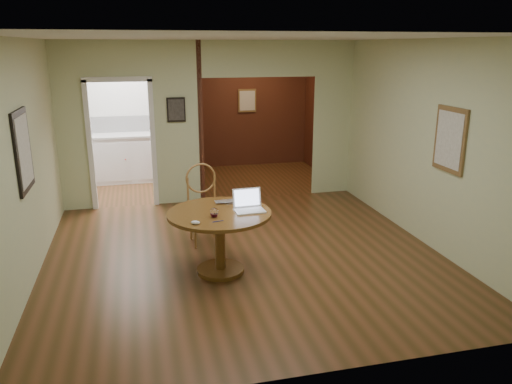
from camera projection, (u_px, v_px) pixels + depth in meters
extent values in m
plane|color=#442E13|center=(245.00, 256.00, 6.44)|extent=(5.00, 5.00, 0.00)
plane|color=silver|center=(243.00, 37.00, 5.68)|extent=(5.00, 5.00, 0.00)
plane|color=beige|center=(315.00, 221.00, 3.73)|extent=(5.00, 0.00, 5.00)
plane|color=beige|center=(23.00, 164.00, 5.50)|extent=(0.00, 5.00, 5.00)
plane|color=beige|center=(428.00, 144.00, 6.62)|extent=(0.00, 5.00, 5.00)
cube|color=beige|center=(72.00, 128.00, 7.89)|extent=(0.50, 2.70, 0.04)
cube|color=beige|center=(177.00, 125.00, 8.26)|extent=(0.80, 2.70, 0.04)
cube|color=beige|center=(332.00, 119.00, 8.88)|extent=(0.70, 2.70, 0.04)
plane|color=silver|center=(130.00, 111.00, 9.95)|extent=(2.70, 0.00, 2.70)
plane|color=#3E1E12|center=(247.00, 105.00, 10.98)|extent=(2.70, 0.00, 2.70)
cube|color=#3E1E12|center=(192.00, 114.00, 9.51)|extent=(0.08, 2.50, 2.70)
cube|color=black|center=(23.00, 151.00, 5.46)|extent=(0.03, 0.70, 0.90)
cube|color=brown|center=(450.00, 140.00, 6.11)|extent=(0.03, 0.60, 0.80)
cube|color=black|center=(176.00, 110.00, 8.17)|extent=(0.30, 0.03, 0.40)
cube|color=white|center=(247.00, 101.00, 10.94)|extent=(0.40, 0.03, 0.50)
cube|color=white|center=(131.00, 124.00, 10.01)|extent=(2.00, 0.02, 0.32)
cylinder|color=brown|center=(221.00, 270.00, 5.98)|extent=(0.57, 0.57, 0.05)
cylinder|color=brown|center=(220.00, 243.00, 5.88)|extent=(0.12, 0.12, 0.66)
cylinder|color=brown|center=(219.00, 213.00, 5.78)|extent=(1.21, 1.21, 0.04)
cylinder|color=#A16239|center=(204.00, 209.00, 6.74)|extent=(0.49, 0.49, 0.03)
cylinder|color=#A16239|center=(195.00, 231.00, 6.61)|extent=(0.03, 0.03, 0.49)
cylinder|color=#A16239|center=(219.00, 228.00, 6.71)|extent=(0.03, 0.03, 0.49)
cylinder|color=#A16239|center=(191.00, 223.00, 6.91)|extent=(0.03, 0.03, 0.49)
cylinder|color=#A16239|center=(214.00, 221.00, 7.01)|extent=(0.03, 0.03, 0.49)
cylinder|color=#A16239|center=(188.00, 192.00, 6.78)|extent=(0.03, 0.03, 0.39)
cylinder|color=#A16239|center=(215.00, 190.00, 6.89)|extent=(0.03, 0.03, 0.39)
torus|color=#A16239|center=(201.00, 178.00, 6.79)|extent=(0.42, 0.06, 0.42)
cube|color=white|center=(250.00, 211.00, 5.79)|extent=(0.35, 0.26, 0.02)
cube|color=silver|center=(250.00, 211.00, 5.76)|extent=(0.29, 0.14, 0.00)
cube|color=white|center=(247.00, 197.00, 5.89)|extent=(0.34, 0.08, 0.22)
cube|color=#8991AE|center=(247.00, 198.00, 5.88)|extent=(0.30, 0.06, 0.19)
imported|color=#A6A6AB|center=(228.00, 203.00, 6.07)|extent=(0.31, 0.21, 0.02)
ellipsoid|color=white|center=(195.00, 223.00, 5.36)|extent=(0.11, 0.09, 0.04)
cylinder|color=navy|center=(218.00, 221.00, 5.45)|extent=(0.12, 0.03, 0.01)
cube|color=white|center=(134.00, 158.00, 9.93)|extent=(2.00, 0.55, 0.90)
cube|color=silver|center=(132.00, 135.00, 9.80)|extent=(2.06, 0.60, 0.04)
sphere|color=#B20C0C|center=(125.00, 159.00, 9.61)|extent=(0.03, 0.03, 0.03)
sphere|color=#B20C0C|center=(178.00, 157.00, 9.83)|extent=(0.03, 0.03, 0.03)
ellipsoid|color=beige|center=(171.00, 125.00, 9.92)|extent=(0.37, 0.34, 0.31)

